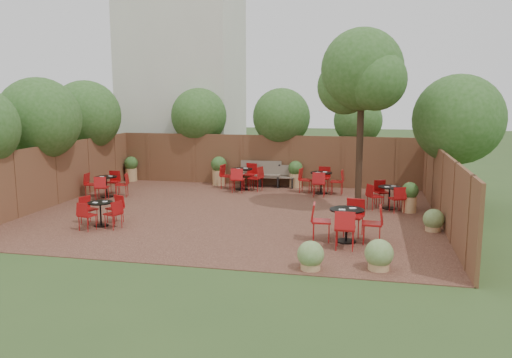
# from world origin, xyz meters

# --- Properties ---
(ground) EXTENTS (80.00, 80.00, 0.00)m
(ground) POSITION_xyz_m (0.00, 0.00, 0.00)
(ground) COLOR #354F23
(ground) RESTS_ON ground
(courtyard_paving) EXTENTS (12.00, 10.00, 0.02)m
(courtyard_paving) POSITION_xyz_m (0.00, 0.00, 0.01)
(courtyard_paving) COLOR #391D17
(courtyard_paving) RESTS_ON ground
(fence_back) EXTENTS (12.00, 0.08, 2.00)m
(fence_back) POSITION_xyz_m (0.00, 5.00, 1.00)
(fence_back) COLOR brown
(fence_back) RESTS_ON ground
(fence_left) EXTENTS (0.08, 10.00, 2.00)m
(fence_left) POSITION_xyz_m (-6.00, 0.00, 1.00)
(fence_left) COLOR brown
(fence_left) RESTS_ON ground
(fence_right) EXTENTS (0.08, 10.00, 2.00)m
(fence_right) POSITION_xyz_m (6.00, 0.00, 1.00)
(fence_right) COLOR brown
(fence_right) RESTS_ON ground
(neighbour_building) EXTENTS (5.00, 4.00, 8.00)m
(neighbour_building) POSITION_xyz_m (-4.50, 8.00, 4.00)
(neighbour_building) COLOR beige
(neighbour_building) RESTS_ON ground
(overhang_foliage) EXTENTS (15.90, 10.49, 2.76)m
(overhang_foliage) POSITION_xyz_m (-1.90, 2.41, 2.75)
(overhang_foliage) COLOR #2B531B
(overhang_foliage) RESTS_ON ground
(courtyard_tree) EXTENTS (2.62, 2.52, 5.49)m
(courtyard_tree) POSITION_xyz_m (3.67, 0.84, 4.13)
(courtyard_tree) COLOR black
(courtyard_tree) RESTS_ON courtyard_paving
(park_bench_left) EXTENTS (1.64, 0.62, 0.99)m
(park_bench_left) POSITION_xyz_m (-0.16, 4.63, 0.53)
(park_bench_left) COLOR brown
(park_bench_left) RESTS_ON courtyard_paving
(park_bench_right) EXTENTS (1.40, 0.53, 0.85)m
(park_bench_right) POSITION_xyz_m (0.50, 4.62, 0.46)
(park_bench_right) COLOR brown
(park_bench_right) RESTS_ON courtyard_paving
(bistro_tables) EXTENTS (11.14, 7.95, 0.95)m
(bistro_tables) POSITION_xyz_m (0.57, 1.04, 0.46)
(bistro_tables) COLOR black
(bistro_tables) RESTS_ON courtyard_paving
(planters) EXTENTS (11.40, 4.03, 1.13)m
(planters) POSITION_xyz_m (-0.72, 4.03, 0.59)
(planters) COLOR tan
(planters) RESTS_ON courtyard_paving
(low_shrubs) EXTENTS (3.38, 4.26, 0.64)m
(low_shrubs) POSITION_xyz_m (4.23, -3.42, 0.32)
(low_shrubs) COLOR tan
(low_shrubs) RESTS_ON courtyard_paving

